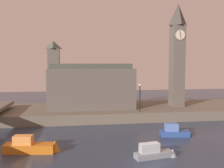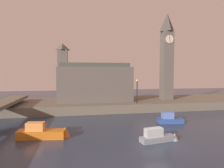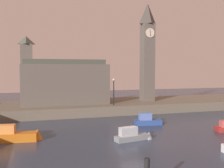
{
  "view_description": "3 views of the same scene",
  "coord_description": "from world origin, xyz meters",
  "px_view_note": "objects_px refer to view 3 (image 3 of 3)",
  "views": [
    {
      "loc": [
        -6.81,
        -20.47,
        8.61
      ],
      "look_at": [
        -1.76,
        14.39,
        5.81
      ],
      "focal_mm": 39.43,
      "sensor_mm": 36.0,
      "label": 1
    },
    {
      "loc": [
        -7.58,
        -16.61,
        6.86
      ],
      "look_at": [
        -1.58,
        16.93,
        4.88
      ],
      "focal_mm": 30.36,
      "sensor_mm": 36.0,
      "label": 2
    },
    {
      "loc": [
        -9.15,
        -23.34,
        7.25
      ],
      "look_at": [
        2.12,
        14.56,
        4.92
      ],
      "focal_mm": 41.63,
      "sensor_mm": 36.0,
      "label": 3
    }
  ],
  "objects_px": {
    "streetlamp": "(114,89)",
    "parliament_hall": "(63,82)",
    "boat_tour_blue": "(150,121)",
    "clock_tower": "(147,51)",
    "boat_patrol_orange": "(16,135)",
    "boat_cruiser_grey": "(135,135)"
  },
  "relations": [
    {
      "from": "streetlamp",
      "to": "boat_cruiser_grey",
      "type": "bearing_deg",
      "value": -98.47
    },
    {
      "from": "clock_tower",
      "to": "boat_tour_blue",
      "type": "xyz_separation_m",
      "value": [
        -4.95,
        -12.0,
        -9.89
      ]
    },
    {
      "from": "parliament_hall",
      "to": "boat_patrol_orange",
      "type": "xyz_separation_m",
      "value": [
        -6.29,
        -15.87,
        -4.5
      ]
    },
    {
      "from": "streetlamp",
      "to": "clock_tower",
      "type": "bearing_deg",
      "value": 27.86
    },
    {
      "from": "boat_patrol_orange",
      "to": "boat_cruiser_grey",
      "type": "relative_size",
      "value": 1.31
    },
    {
      "from": "clock_tower",
      "to": "boat_cruiser_grey",
      "type": "height_order",
      "value": "clock_tower"
    },
    {
      "from": "streetlamp",
      "to": "boat_cruiser_grey",
      "type": "relative_size",
      "value": 0.98
    },
    {
      "from": "clock_tower",
      "to": "boat_cruiser_grey",
      "type": "bearing_deg",
      "value": -117.65
    },
    {
      "from": "parliament_hall",
      "to": "boat_tour_blue",
      "type": "xyz_separation_m",
      "value": [
        9.9,
        -12.57,
        -4.57
      ]
    },
    {
      "from": "parliament_hall",
      "to": "boat_cruiser_grey",
      "type": "relative_size",
      "value": 3.21
    },
    {
      "from": "streetlamp",
      "to": "parliament_hall",
      "type": "bearing_deg",
      "value": 148.6
    },
    {
      "from": "clock_tower",
      "to": "streetlamp",
      "type": "relative_size",
      "value": 4.08
    },
    {
      "from": "boat_patrol_orange",
      "to": "boat_tour_blue",
      "type": "xyz_separation_m",
      "value": [
        16.18,
        3.31,
        -0.07
      ]
    },
    {
      "from": "boat_tour_blue",
      "to": "parliament_hall",
      "type": "bearing_deg",
      "value": 128.23
    },
    {
      "from": "clock_tower",
      "to": "boat_patrol_orange",
      "type": "distance_m",
      "value": 27.88
    },
    {
      "from": "boat_patrol_orange",
      "to": "streetlamp",
      "type": "bearing_deg",
      "value": 39.73
    },
    {
      "from": "parliament_hall",
      "to": "boat_tour_blue",
      "type": "relative_size",
      "value": 3.3
    },
    {
      "from": "streetlamp",
      "to": "boat_cruiser_grey",
      "type": "distance_m",
      "value": 14.97
    },
    {
      "from": "boat_cruiser_grey",
      "to": "boat_tour_blue",
      "type": "height_order",
      "value": "boat_tour_blue"
    },
    {
      "from": "streetlamp",
      "to": "boat_tour_blue",
      "type": "xyz_separation_m",
      "value": [
        2.51,
        -8.06,
        -3.59
      ]
    },
    {
      "from": "streetlamp",
      "to": "boat_tour_blue",
      "type": "height_order",
      "value": "streetlamp"
    },
    {
      "from": "boat_cruiser_grey",
      "to": "clock_tower",
      "type": "bearing_deg",
      "value": 62.35
    }
  ]
}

